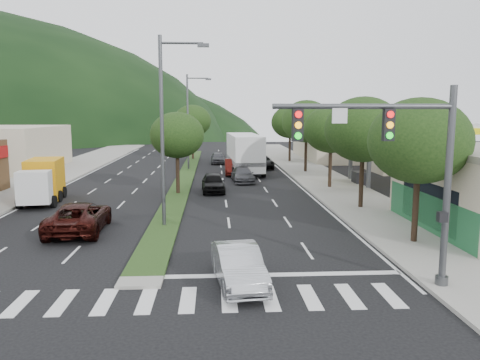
{
  "coord_description": "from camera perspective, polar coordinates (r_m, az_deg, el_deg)",
  "views": [
    {
      "loc": [
        2.68,
        -16.71,
        6.12
      ],
      "look_at": [
        4.26,
        11.17,
        2.05
      ],
      "focal_mm": 35.0,
      "sensor_mm": 36.0,
      "label": 1
    }
  ],
  "objects": [
    {
      "name": "bldg_right_far",
      "position": [
        63.1,
        12.26,
        4.9
      ],
      "size": [
        10.0,
        16.0,
        5.2
      ],
      "primitive_type": "cube",
      "color": "beige",
      "rests_on": "ground"
    },
    {
      "name": "tree_r_e",
      "position": [
        57.49,
        6.13,
        7.02
      ],
      "size": [
        4.6,
        4.6,
        6.71
      ],
      "color": "black",
      "rests_on": "sidewalk_right"
    },
    {
      "name": "sedan_silver",
      "position": [
        16.91,
        -0.2,
        -10.39
      ],
      "size": [
        2.01,
        4.42,
        1.41
      ],
      "primitive_type": "imported",
      "rotation": [
        0.0,
        0.0,
        0.13
      ],
      "color": "#B9BCC1",
      "rests_on": "ground"
    },
    {
      "name": "gas_canopy",
      "position": [
        42.04,
        19.7,
        5.8
      ],
      "size": [
        12.2,
        8.2,
        5.25
      ],
      "color": "silver",
      "rests_on": "ground"
    },
    {
      "name": "tree_r_b",
      "position": [
        30.21,
        14.8,
        5.96
      ],
      "size": [
        4.8,
        4.8,
        6.94
      ],
      "color": "black",
      "rests_on": "sidewalk_right"
    },
    {
      "name": "sidewalk_right",
      "position": [
        43.28,
        9.9,
        0.14
      ],
      "size": [
        5.0,
        90.0,
        0.15
      ],
      "primitive_type": "cube",
      "color": "gray",
      "rests_on": "ground"
    },
    {
      "name": "car_queue_e",
      "position": [
        55.96,
        -2.71,
        2.71
      ],
      "size": [
        1.67,
        4.07,
        1.38
      ],
      "primitive_type": "imported",
      "rotation": [
        0.0,
        0.0,
        0.01
      ],
      "color": "#49494E",
      "rests_on": "ground"
    },
    {
      "name": "tree_r_c",
      "position": [
        37.9,
        11.05,
        6.06
      ],
      "size": [
        4.4,
        4.4,
        6.48
      ],
      "color": "black",
      "rests_on": "sidewalk_right"
    },
    {
      "name": "streetlight_near",
      "position": [
        24.84,
        -9.03,
        6.95
      ],
      "size": [
        2.6,
        0.25,
        10.0
      ],
      "color": "#47494C",
      "rests_on": "ground"
    },
    {
      "name": "sidewalk_left",
      "position": [
        44.97,
        -23.62,
        -0.13
      ],
      "size": [
        6.0,
        90.0,
        0.15
      ],
      "primitive_type": "cube",
      "color": "gray",
      "rests_on": "ground"
    },
    {
      "name": "tree_med_far",
      "position": [
        60.78,
        -5.82,
        7.2
      ],
      "size": [
        4.8,
        4.8,
        6.94
      ],
      "color": "black",
      "rests_on": "median"
    },
    {
      "name": "median",
      "position": [
        45.2,
        -6.62,
        0.53
      ],
      "size": [
        1.6,
        56.0,
        0.12
      ],
      "primitive_type": "cube",
      "color": "#223C16",
      "rests_on": "ground"
    },
    {
      "name": "bldg_left_far",
      "position": [
        55.29,
        -26.38,
        3.47
      ],
      "size": [
        9.0,
        14.0,
        4.6
      ],
      "primitive_type": "cube",
      "color": "beige",
      "rests_on": "ground"
    },
    {
      "name": "traffic_signal",
      "position": [
        16.52,
        19.4,
        2.71
      ],
      "size": [
        6.12,
        0.4,
        7.0
      ],
      "color": "#47494C",
      "rests_on": "ground"
    },
    {
      "name": "tree_r_d",
      "position": [
        47.64,
        8.09,
        7.08
      ],
      "size": [
        5.0,
        5.0,
        7.17
      ],
      "color": "black",
      "rests_on": "sidewalk_right"
    },
    {
      "name": "ground",
      "position": [
        18.0,
        -11.87,
        -11.76
      ],
      "size": [
        160.0,
        160.0,
        0.0
      ],
      "primitive_type": "plane",
      "color": "black",
      "rests_on": "ground"
    },
    {
      "name": "tree_med_near",
      "position": [
        34.86,
        -7.69,
        5.43
      ],
      "size": [
        4.0,
        4.0,
        6.02
      ],
      "color": "black",
      "rests_on": "median"
    },
    {
      "name": "streetlight_mid",
      "position": [
        49.78,
        -6.16,
        7.62
      ],
      "size": [
        2.6,
        0.25,
        10.0
      ],
      "color": "#47494C",
      "rests_on": "ground"
    },
    {
      "name": "motorhome",
      "position": [
        47.42,
        0.53,
        3.38
      ],
      "size": [
        3.63,
        10.21,
        3.86
      ],
      "rotation": [
        0.0,
        0.0,
        0.05
      ],
      "color": "white",
      "rests_on": "ground"
    },
    {
      "name": "car_queue_a",
      "position": [
        36.1,
        -3.3,
        -0.32
      ],
      "size": [
        1.92,
        4.34,
        1.45
      ],
      "primitive_type": "imported",
      "rotation": [
        0.0,
        0.0,
        0.05
      ],
      "color": "black",
      "rests_on": "ground"
    },
    {
      "name": "crosswalk",
      "position": [
        16.16,
        -12.95,
        -14.16
      ],
      "size": [
        19.0,
        2.2,
        0.01
      ],
      "primitive_type": "cube",
      "color": "silver",
      "rests_on": "ground"
    },
    {
      "name": "car_queue_c",
      "position": [
        46.05,
        -0.83,
        1.61
      ],
      "size": [
        1.64,
        4.64,
        1.53
      ],
      "primitive_type": "imported",
      "rotation": [
        0.0,
        0.0,
        -0.01
      ],
      "color": "#51120D",
      "rests_on": "ground"
    },
    {
      "name": "tree_r_a",
      "position": [
        22.75,
        21.0,
        4.47
      ],
      "size": [
        4.6,
        4.6,
        6.63
      ],
      "color": "black",
      "rests_on": "sidewalk_right"
    },
    {
      "name": "car_queue_b",
      "position": [
        41.14,
        0.34,
        0.64
      ],
      "size": [
        2.05,
        4.54,
        1.29
      ],
      "primitive_type": "imported",
      "rotation": [
        0.0,
        0.0,
        0.06
      ],
      "color": "#444448",
      "rests_on": "ground"
    },
    {
      "name": "box_truck",
      "position": [
        34.63,
        -22.87,
        -0.25
      ],
      "size": [
        2.91,
        6.1,
        2.89
      ],
      "rotation": [
        0.0,
        0.0,
        3.28
      ],
      "color": "silver",
      "rests_on": "ground"
    },
    {
      "name": "suv_maroon",
      "position": [
        25.44,
        -19.02,
        -4.29
      ],
      "size": [
        2.84,
        5.72,
        1.56
      ],
      "primitive_type": "imported",
      "rotation": [
        0.0,
        0.0,
        3.19
      ],
      "color": "black",
      "rests_on": "ground"
    },
    {
      "name": "car_queue_d",
      "position": [
        51.26,
        2.71,
        2.19
      ],
      "size": [
        2.37,
        4.97,
        1.37
      ],
      "primitive_type": "imported",
      "rotation": [
        0.0,
        0.0,
        0.02
      ],
      "color": "black",
      "rests_on": "ground"
    }
  ]
}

